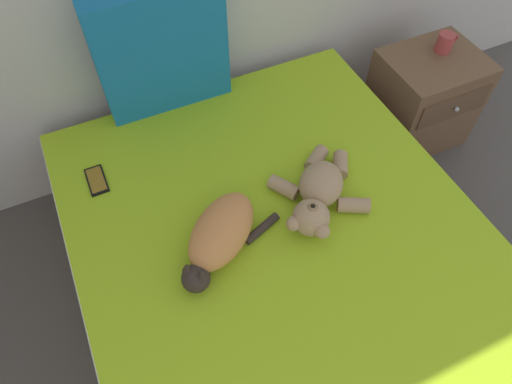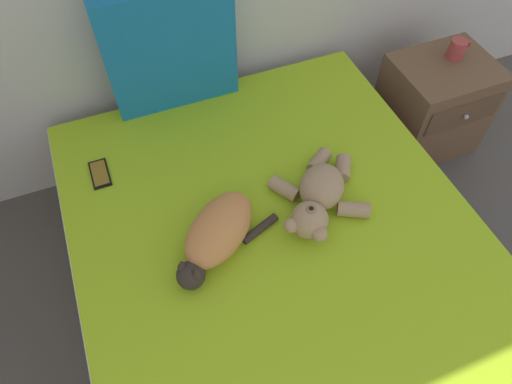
{
  "view_description": "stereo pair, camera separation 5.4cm",
  "coord_description": "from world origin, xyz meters",
  "px_view_note": "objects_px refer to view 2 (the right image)",
  "views": [
    {
      "loc": [
        1.29,
        2.0,
        1.95
      ],
      "look_at": [
        1.72,
        2.93,
        0.56
      ],
      "focal_mm": 31.95,
      "sensor_mm": 36.0,
      "label": 1
    },
    {
      "loc": [
        1.34,
        1.98,
        1.95
      ],
      "look_at": [
        1.72,
        2.93,
        0.56
      ],
      "focal_mm": 31.95,
      "sensor_mm": 36.0,
      "label": 2
    }
  ],
  "objects_px": {
    "patterned_cushion": "(170,49)",
    "cell_phone": "(100,174)",
    "cat": "(217,234)",
    "nightstand": "(433,105)",
    "teddy_bear": "(318,197)",
    "mug": "(457,49)",
    "bed": "(286,284)"
  },
  "relations": [
    {
      "from": "bed",
      "to": "cat",
      "type": "xyz_separation_m",
      "value": [
        -0.23,
        0.14,
        0.32
      ]
    },
    {
      "from": "bed",
      "to": "cell_phone",
      "type": "xyz_separation_m",
      "value": [
        -0.57,
        0.63,
        0.25
      ]
    },
    {
      "from": "patterned_cushion",
      "to": "cat",
      "type": "xyz_separation_m",
      "value": [
        -0.08,
        -0.8,
        -0.2
      ]
    },
    {
      "from": "teddy_bear",
      "to": "nightstand",
      "type": "distance_m",
      "value": 1.12
    },
    {
      "from": "bed",
      "to": "teddy_bear",
      "type": "xyz_separation_m",
      "value": [
        0.18,
        0.16,
        0.31
      ]
    },
    {
      "from": "bed",
      "to": "mug",
      "type": "relative_size",
      "value": 16.93
    },
    {
      "from": "patterned_cushion",
      "to": "teddy_bear",
      "type": "bearing_deg",
      "value": -67.53
    },
    {
      "from": "patterned_cushion",
      "to": "teddy_bear",
      "type": "xyz_separation_m",
      "value": [
        0.33,
        -0.79,
        -0.21
      ]
    },
    {
      "from": "cell_phone",
      "to": "teddy_bear",
      "type": "bearing_deg",
      "value": -31.99
    },
    {
      "from": "patterned_cushion",
      "to": "teddy_bear",
      "type": "height_order",
      "value": "patterned_cushion"
    },
    {
      "from": "teddy_bear",
      "to": "mug",
      "type": "height_order",
      "value": "teddy_bear"
    },
    {
      "from": "nightstand",
      "to": "mug",
      "type": "relative_size",
      "value": 4.34
    },
    {
      "from": "bed",
      "to": "patterned_cushion",
      "type": "distance_m",
      "value": 1.09
    },
    {
      "from": "bed",
      "to": "mug",
      "type": "xyz_separation_m",
      "value": [
        1.21,
        0.7,
        0.33
      ]
    },
    {
      "from": "teddy_bear",
      "to": "mug",
      "type": "bearing_deg",
      "value": 27.91
    },
    {
      "from": "teddy_bear",
      "to": "mug",
      "type": "distance_m",
      "value": 1.16
    },
    {
      "from": "nightstand",
      "to": "bed",
      "type": "bearing_deg",
      "value": -150.4
    },
    {
      "from": "bed",
      "to": "mug",
      "type": "bearing_deg",
      "value": 30.08
    },
    {
      "from": "cat",
      "to": "teddy_bear",
      "type": "distance_m",
      "value": 0.41
    },
    {
      "from": "nightstand",
      "to": "cell_phone",
      "type": "bearing_deg",
      "value": -179.18
    },
    {
      "from": "teddy_bear",
      "to": "cell_phone",
      "type": "distance_m",
      "value": 0.89
    },
    {
      "from": "patterned_cushion",
      "to": "cat",
      "type": "relative_size",
      "value": 1.3
    },
    {
      "from": "cat",
      "to": "teddy_bear",
      "type": "xyz_separation_m",
      "value": [
        0.41,
        0.02,
        -0.01
      ]
    },
    {
      "from": "cell_phone",
      "to": "cat",
      "type": "bearing_deg",
      "value": -54.85
    },
    {
      "from": "patterned_cushion",
      "to": "cell_phone",
      "type": "distance_m",
      "value": 0.6
    },
    {
      "from": "bed",
      "to": "cat",
      "type": "relative_size",
      "value": 4.78
    },
    {
      "from": "cat",
      "to": "cell_phone",
      "type": "relative_size",
      "value": 2.87
    },
    {
      "from": "patterned_cushion",
      "to": "bed",
      "type": "bearing_deg",
      "value": -81.33
    },
    {
      "from": "patterned_cushion",
      "to": "nightstand",
      "type": "distance_m",
      "value": 1.41
    },
    {
      "from": "bed",
      "to": "teddy_bear",
      "type": "bearing_deg",
      "value": 40.64
    },
    {
      "from": "cell_phone",
      "to": "mug",
      "type": "height_order",
      "value": "mug"
    },
    {
      "from": "cell_phone",
      "to": "mug",
      "type": "xyz_separation_m",
      "value": [
        1.78,
        0.07,
        0.07
      ]
    }
  ]
}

